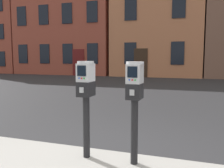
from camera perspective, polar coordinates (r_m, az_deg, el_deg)
name	(u,v)px	position (r m, az deg, el deg)	size (l,w,h in m)	color
ground_plane	(123,168)	(3.43, 2.60, -19.12)	(160.00, 160.00, 0.00)	#28282B
parking_meter_near_kerb	(86,92)	(3.19, -6.13, -1.81)	(0.22, 0.26, 1.28)	black
parking_meter_twin_adjacent	(135,94)	(2.99, 5.33, -2.40)	(0.22, 0.26, 1.28)	black
townhouse_orange_brick	(1,24)	(27.84, -24.61, 12.61)	(7.14, 5.66, 9.58)	brown
townhouse_grey_stucco	(72,21)	(23.36, -9.34, 14.34)	(8.63, 5.94, 9.52)	brown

